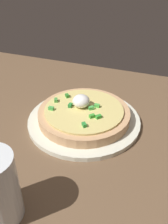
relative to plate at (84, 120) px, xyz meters
The scene contains 3 objects.
dining_table 10.18cm from the plate, 68.97° to the left, with size 126.89×84.99×3.00cm, color brown.
plate is the anchor object (origin of this frame).
pizza 2.07cm from the plate, 35.32° to the right, with size 22.68×22.68×5.91cm.
Camera 1 is at (-21.50, 40.94, 42.68)cm, focal length 42.09 mm.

